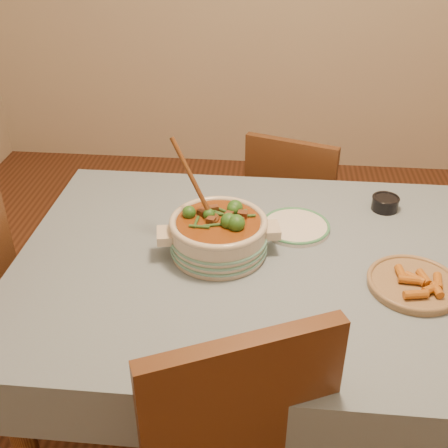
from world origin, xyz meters
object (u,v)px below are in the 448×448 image
at_px(white_plate, 296,226).
at_px(fried_plate, 414,282).
at_px(dining_table, 293,286).
at_px(chair_far, 294,207).
at_px(stew_casserole, 218,232).
at_px(condiment_bowl, 385,202).

bearing_deg(white_plate, fried_plate, -40.08).
xyz_separation_m(dining_table, chair_far, (0.02, 0.82, -0.19)).
bearing_deg(dining_table, fried_plate, -15.26).
bearing_deg(fried_plate, white_plate, 139.92).
relative_size(dining_table, stew_casserole, 4.49).
xyz_separation_m(stew_casserole, condiment_bowl, (0.54, 0.31, -0.05)).
relative_size(dining_table, white_plate, 7.34).
relative_size(stew_casserole, chair_far, 0.45).
bearing_deg(chair_far, fried_plate, 126.80).
bearing_deg(chair_far, dining_table, 106.70).
relative_size(dining_table, fried_plate, 5.09).
height_order(stew_casserole, white_plate, stew_casserole).
bearing_deg(fried_plate, dining_table, 164.74).
height_order(stew_casserole, condiment_bowl, stew_casserole).
distance_m(dining_table, fried_plate, 0.36).
bearing_deg(chair_far, stew_casserole, 90.38).
distance_m(dining_table, white_plate, 0.21).
bearing_deg(condiment_bowl, fried_plate, -87.59).
xyz_separation_m(dining_table, fried_plate, (0.33, -0.09, 0.11)).
bearing_deg(stew_casserole, dining_table, -6.30).
height_order(fried_plate, chair_far, chair_far).
height_order(stew_casserole, fried_plate, stew_casserole).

